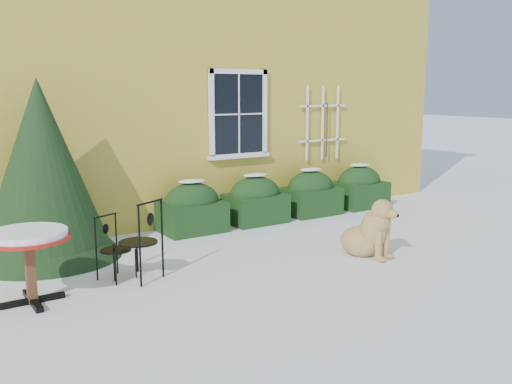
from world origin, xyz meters
TOP-DOWN VIEW (x-y plane):
  - ground at (0.00, 0.00)m, footprint 80.00×80.00m
  - house at (0.00, 7.00)m, footprint 12.40×8.40m
  - hedge_row at (1.65, 2.55)m, footprint 4.95×0.80m
  - evergreen_shrub at (-2.77, 2.34)m, footprint 2.15×2.15m
  - bistro_table at (-3.37, 0.55)m, footprint 0.93×0.93m
  - patio_chair_near at (-2.00, 0.65)m, footprint 0.63×0.62m
  - patio_chair_far at (-2.28, 0.87)m, footprint 0.48×0.48m
  - dog at (1.18, -0.22)m, footprint 0.70×1.02m

SIDE VIEW (x-z plane):
  - ground at x=0.00m, z-range 0.00..0.00m
  - dog at x=1.18m, z-range -0.09..0.82m
  - hedge_row at x=1.65m, z-range -0.05..0.86m
  - patio_chair_far at x=-2.28m, z-range 0.00..0.83m
  - patio_chair_near at x=-2.00m, z-range 0.00..1.05m
  - bistro_table at x=-3.37m, z-range 0.29..1.15m
  - evergreen_shrub at x=-2.77m, z-range -0.25..2.34m
  - house at x=0.00m, z-range 0.02..6.42m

